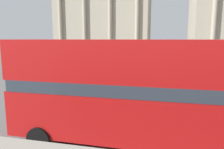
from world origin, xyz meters
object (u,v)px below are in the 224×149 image
at_px(pedestrian_black, 97,66).
at_px(plaza_building_left, 104,8).
at_px(pedestrian_grey, 73,84).
at_px(traffic_light_far, 164,55).
at_px(double_decker_bus, 154,90).
at_px(pedestrian_blue, 139,63).

bearing_deg(pedestrian_black, plaza_building_left, -90.60).
xyz_separation_m(plaza_building_left, pedestrian_grey, (9.90, -44.49, -11.48)).
bearing_deg(traffic_light_far, double_decker_bus, -90.89).
xyz_separation_m(double_decker_bus, pedestrian_grey, (-6.17, 6.54, -1.37)).
height_order(double_decker_bus, pedestrian_grey, double_decker_bus).
xyz_separation_m(traffic_light_far, pedestrian_blue, (-3.28, 1.23, -1.25)).
relative_size(plaza_building_left, pedestrian_blue, 14.29).
bearing_deg(plaza_building_left, pedestrian_blue, -65.94).
xyz_separation_m(plaza_building_left, traffic_light_far, (16.39, -30.60, -10.20)).
height_order(pedestrian_grey, pedestrian_blue, pedestrian_blue).
distance_m(double_decker_bus, pedestrian_grey, 9.09).
height_order(double_decker_bus, plaza_building_left, plaza_building_left).
xyz_separation_m(double_decker_bus, plaza_building_left, (-16.07, 51.04, 10.11)).
distance_m(traffic_light_far, pedestrian_grey, 15.39).
relative_size(traffic_light_far, pedestrian_grey, 2.02).
bearing_deg(pedestrian_blue, pedestrian_black, 93.72).
distance_m(double_decker_bus, pedestrian_black, 18.39).
height_order(double_decker_bus, pedestrian_black, double_decker_bus).
height_order(double_decker_bus, traffic_light_far, double_decker_bus).
xyz_separation_m(plaza_building_left, pedestrian_blue, (13.11, -29.36, -11.45)).
height_order(double_decker_bus, pedestrian_blue, double_decker_bus).
bearing_deg(plaza_building_left, pedestrian_grey, -77.45).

